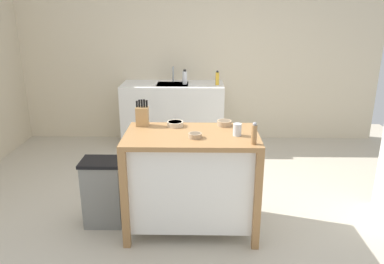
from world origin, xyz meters
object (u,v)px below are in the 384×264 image
(kitchen_island, at_px, (192,177))
(sink_faucet, at_px, (173,74))
(trash_bin, at_px, (103,192))
(pepper_grinder, at_px, (254,134))
(knife_block, at_px, (142,116))
(bowl_ceramic_small, at_px, (175,124))
(drinking_cup, at_px, (237,130))
(bottle_dish_soap, at_px, (217,78))
(bottle_spray_cleaner, at_px, (185,77))
(bowl_ceramic_wide, at_px, (224,123))
(bowl_stoneware_deep, at_px, (195,135))

(kitchen_island, relative_size, sink_faucet, 5.15)
(kitchen_island, relative_size, trash_bin, 1.80)
(pepper_grinder, bearing_deg, knife_block, 153.28)
(bowl_ceramic_small, bearing_deg, drinking_cup, -25.06)
(pepper_grinder, distance_m, bottle_dish_soap, 2.40)
(kitchen_island, bearing_deg, drinking_cup, -5.42)
(bottle_spray_cleaner, bearing_deg, pepper_grinder, -75.54)
(knife_block, xyz_separation_m, bowl_ceramic_small, (0.30, -0.02, -0.07))
(pepper_grinder, bearing_deg, sink_faucet, 107.09)
(bottle_spray_cleaner, bearing_deg, sink_faucet, 135.78)
(knife_block, bearing_deg, bowl_ceramic_wide, 0.62)
(kitchen_island, height_order, sink_faucet, sink_faucet)
(trash_bin, height_order, sink_faucet, sink_faucet)
(bowl_ceramic_small, xyz_separation_m, trash_bin, (-0.66, -0.15, -0.61))
(bowl_stoneware_deep, bearing_deg, bowl_ceramic_small, 120.11)
(bowl_ceramic_wide, bearing_deg, bowl_stoneware_deep, -127.44)
(kitchen_island, xyz_separation_m, bowl_ceramic_small, (-0.15, 0.21, 0.42))
(pepper_grinder, xyz_separation_m, trash_bin, (-1.30, 0.31, -0.67))
(sink_faucet, xyz_separation_m, bottle_spray_cleaner, (0.17, -0.17, -0.02))
(sink_faucet, bearing_deg, bottle_dish_soap, -18.72)
(sink_faucet, bearing_deg, bowl_ceramic_small, -85.75)
(pepper_grinder, height_order, bottle_spray_cleaner, bottle_spray_cleaner)
(bowl_stoneware_deep, height_order, sink_faucet, sink_faucet)
(drinking_cup, xyz_separation_m, bottle_spray_cleaner, (-0.52, 2.23, 0.04))
(bottle_spray_cleaner, bearing_deg, bowl_ceramic_small, -90.37)
(drinking_cup, distance_m, bottle_spray_cleaner, 2.29)
(drinking_cup, height_order, pepper_grinder, pepper_grinder)
(sink_faucet, bearing_deg, bowl_stoneware_deep, -82.11)
(bottle_spray_cleaner, bearing_deg, kitchen_island, -86.38)
(bowl_ceramic_wide, bearing_deg, bottle_spray_cleaner, 102.37)
(knife_block, distance_m, drinking_cup, 0.87)
(kitchen_island, distance_m, trash_bin, 0.83)
(bowl_ceramic_wide, relative_size, sink_faucet, 0.59)
(bottle_dish_soap, bearing_deg, trash_bin, -118.19)
(bottle_dish_soap, bearing_deg, bowl_ceramic_small, -103.45)
(knife_block, height_order, bowl_ceramic_small, knife_block)
(drinking_cup, distance_m, bottle_dish_soap, 2.19)
(drinking_cup, distance_m, sink_faucet, 2.50)
(knife_block, height_order, sink_faucet, knife_block)
(bottle_dish_soap, bearing_deg, bottle_spray_cleaner, 174.48)
(kitchen_island, height_order, bowl_ceramic_small, bowl_ceramic_small)
(sink_faucet, xyz_separation_m, bottle_dish_soap, (0.62, -0.21, -0.02))
(bowl_stoneware_deep, distance_m, trash_bin, 1.05)
(pepper_grinder, bearing_deg, bowl_stoneware_deep, 163.04)
(sink_faucet, bearing_deg, pepper_grinder, -72.91)
(drinking_cup, height_order, sink_faucet, sink_faucet)
(kitchen_island, bearing_deg, bowl_ceramic_small, 125.49)
(bowl_ceramic_small, height_order, pepper_grinder, pepper_grinder)
(bowl_ceramic_wide, xyz_separation_m, bottle_dish_soap, (0.02, 1.91, 0.06))
(bowl_stoneware_deep, relative_size, trash_bin, 0.18)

